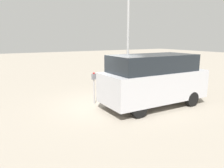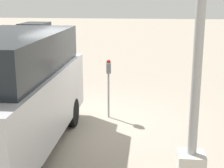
{
  "view_description": "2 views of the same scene",
  "coord_description": "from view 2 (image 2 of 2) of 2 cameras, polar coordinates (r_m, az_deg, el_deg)",
  "views": [
    {
      "loc": [
        -4.87,
        -8.72,
        3.07
      ],
      "look_at": [
        0.19,
        -0.02,
        0.95
      ],
      "focal_mm": 35.0,
      "sensor_mm": 36.0,
      "label": 1
    },
    {
      "loc": [
        7.78,
        1.36,
        3.06
      ],
      "look_at": [
        -0.07,
        0.51,
        1.02
      ],
      "focal_mm": 55.0,
      "sensor_mm": 36.0,
      "label": 2
    }
  ],
  "objects": [
    {
      "name": "car_distant",
      "position": [
        22.91,
        -12.56,
        8.34
      ],
      "size": [
        4.15,
        1.71,
        1.38
      ],
      "rotation": [
        0.0,
        0.0,
        3.14
      ],
      "color": "#9E9EA3",
      "rests_on": "ground"
    },
    {
      "name": "ground_plane",
      "position": [
        8.47,
        -3.5,
        -6.72
      ],
      "size": [
        80.0,
        80.0,
        0.0
      ],
      "primitive_type": "plane",
      "color": "gray"
    },
    {
      "name": "parked_van",
      "position": [
        6.98,
        -16.75,
        -1.1
      ],
      "size": [
        4.85,
        2.01,
        2.36
      ],
      "rotation": [
        0.0,
        0.0,
        -0.0
      ],
      "color": "#B2B2B7",
      "rests_on": "ground"
    },
    {
      "name": "lamp_post",
      "position": [
        5.41,
        14.02,
        3.72
      ],
      "size": [
        0.44,
        0.44,
        6.51
      ],
      "color": "beige",
      "rests_on": "ground"
    },
    {
      "name": "parking_meter_near",
      "position": [
        8.63,
        -0.58,
        1.47
      ],
      "size": [
        0.22,
        0.14,
        1.52
      ],
      "rotation": [
        0.0,
        0.0,
        0.18
      ],
      "color": "#9E9EA3",
      "rests_on": "ground"
    }
  ]
}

